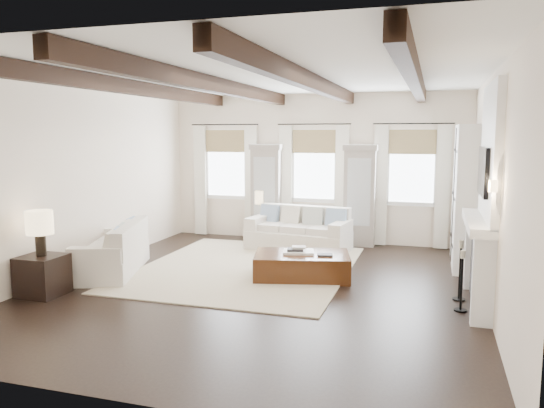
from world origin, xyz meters
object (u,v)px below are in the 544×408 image
(sofa_back, at_px, (300,233))
(ottoman, at_px, (302,266))
(side_table_back, at_px, (261,228))
(sofa_left, at_px, (115,253))
(side_table_front, at_px, (43,275))

(sofa_back, distance_m, ottoman, 2.14)
(ottoman, xyz_separation_m, side_table_back, (-1.62, 2.78, 0.07))
(sofa_left, height_order, ottoman, sofa_left)
(sofa_left, distance_m, ottoman, 3.19)
(ottoman, xyz_separation_m, side_table_front, (-3.39, -2.03, 0.09))
(sofa_back, xyz_separation_m, ottoman, (0.56, -2.06, -0.15))
(ottoman, relative_size, side_table_front, 2.60)
(sofa_back, bearing_deg, ottoman, -74.78)
(sofa_back, relative_size, sofa_left, 1.01)
(sofa_left, relative_size, side_table_back, 3.92)
(sofa_back, height_order, ottoman, sofa_back)
(sofa_left, distance_m, side_table_back, 3.69)
(sofa_left, bearing_deg, ottoman, 10.58)
(sofa_back, height_order, side_table_back, sofa_back)
(ottoman, height_order, side_table_back, side_table_back)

